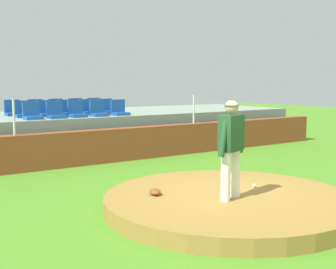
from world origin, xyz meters
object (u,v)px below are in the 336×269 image
Objects in this scene: fielding_glove at (155,192)px; stadium_chair_9 at (106,109)px; stadium_chair_7 at (66,111)px; stadium_chair_8 at (88,110)px; pitcher at (231,141)px; stadium_chair_14 at (95,108)px; stadium_chair_0 at (32,114)px; stadium_chair_1 at (56,113)px; baseball at (254,186)px; stadium_chair_3 at (98,111)px; stadium_chair_5 at (23,112)px; stadium_chair_12 at (57,109)px; stadium_chair_4 at (119,110)px; stadium_chair_2 at (77,112)px; stadium_chair_11 at (36,110)px; stadium_chair_6 at (46,111)px; stadium_chair_10 at (13,111)px; stadium_chair_13 at (76,108)px.

stadium_chair_9 is (2.50, 6.90, 1.06)m from fielding_glove.
stadium_chair_7 and stadium_chair_8 have the same top height.
fielding_glove is (-0.92, 0.97, -0.95)m from pitcher.
stadium_chair_14 is at bearing 61.58° from pitcher.
stadium_chair_0 is 0.69m from stadium_chair_1.
stadium_chair_3 is at bearing 90.66° from baseball.
stadium_chair_5 is 1.65m from stadium_chair_12.
stadium_chair_0 and stadium_chair_4 have the same top height.
stadium_chair_1 and stadium_chair_2 have the same top height.
stadium_chair_6 is at bearing 90.86° from stadium_chair_11.
baseball is at bearing 100.86° from stadium_chair_6.
stadium_chair_12 is at bearing -179.36° from stadium_chair_10.
stadium_chair_1 is at bearing 88.80° from stadium_chair_6.
stadium_chair_1 and stadium_chair_9 have the same top height.
stadium_chair_2 and stadium_chair_11 have the same top height.
fielding_glove is at bearing 86.53° from stadium_chair_6.
stadium_chair_10 is at bearing 0.35° from stadium_chair_14.
stadium_chair_3 is 1.00× the size of stadium_chair_14.
stadium_chair_1 and stadium_chair_7 have the same top height.
stadium_chair_9 is (0.72, 0.88, 0.00)m from stadium_chair_3.
stadium_chair_14 is (2.50, 7.78, 1.06)m from fielding_glove.
stadium_chair_13 is 0.70m from stadium_chair_14.
stadium_chair_11 is (-1.46, 8.38, 1.07)m from baseball.
stadium_chair_5 is 2.93m from stadium_chair_14.
fielding_glove is 0.60× the size of stadium_chair_2.
stadium_chair_3 is at bearing 129.43° from stadium_chair_7.
stadium_chair_0 is at bearing 33.18° from stadium_chair_7.
baseball is 0.15× the size of stadium_chair_3.
stadium_chair_1 is 1.00× the size of stadium_chair_5.
stadium_chair_1 is at bearing 76.11° from pitcher.
stadium_chair_8 is (0.90, 7.85, 0.11)m from pitcher.
stadium_chair_0 is at bearing 32.78° from stadium_chair_14.
stadium_chair_0 is 1.00× the size of stadium_chair_9.
stadium_chair_14 is at bearing -179.95° from stadium_chair_12.
stadium_chair_14 is at bearing -179.60° from stadium_chair_13.
pitcher is 7.04m from stadium_chair_3.
stadium_chair_0 is at bearing 18.08° from stadium_chair_9.
stadium_chair_10 is 1.00× the size of stadium_chair_12.
stadium_chair_12 is (1.44, 0.02, 0.00)m from stadium_chair_10.
baseball is at bearing 2.64° from pitcher.
stadium_chair_12 is (0.70, 1.80, 0.00)m from stadium_chair_1.
stadium_chair_6 is (0.42, 6.91, 1.06)m from fielding_glove.
stadium_chair_8 is (0.75, 0.87, 0.00)m from stadium_chair_2.
stadium_chair_5 is (-0.69, 0.92, 0.00)m from stadium_chair_1.
stadium_chair_6 is at bearing 131.39° from stadium_chair_10.
pitcher is 3.47× the size of stadium_chair_9.
pitcher is 3.47× the size of stadium_chair_5.
stadium_chair_7 is (-1.44, 0.88, 0.00)m from stadium_chair_4.
stadium_chair_6 is at bearing -0.99° from stadium_chair_8.
stadium_chair_3 is 1.00× the size of stadium_chair_5.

